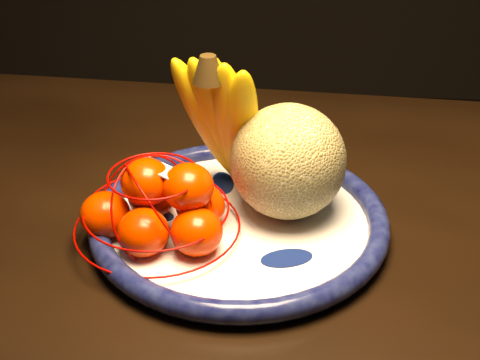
# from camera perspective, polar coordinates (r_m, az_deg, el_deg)

# --- Properties ---
(dining_table) EXTENTS (1.60, 1.01, 0.78)m
(dining_table) POSITION_cam_1_polar(r_m,az_deg,el_deg) (0.95, -9.71, -7.66)
(dining_table) COLOR black
(dining_table) RESTS_ON ground
(fruit_bowl) EXTENTS (0.38, 0.38, 0.03)m
(fruit_bowl) POSITION_cam_1_polar(r_m,az_deg,el_deg) (0.86, -0.07, -3.47)
(fruit_bowl) COLOR white
(fruit_bowl) RESTS_ON dining_table
(cantaloupe) EXTENTS (0.15, 0.15, 0.15)m
(cantaloupe) POSITION_cam_1_polar(r_m,az_deg,el_deg) (0.85, 4.12, 1.60)
(cantaloupe) COLOR olive
(cantaloupe) RESTS_ON fruit_bowl
(banana_bunch) EXTENTS (0.14, 0.14, 0.23)m
(banana_bunch) POSITION_cam_1_polar(r_m,az_deg,el_deg) (0.87, -1.32, 5.44)
(banana_bunch) COLOR #EEB804
(banana_bunch) RESTS_ON fruit_bowl
(mandarin_bag) EXTENTS (0.27, 0.27, 0.13)m
(mandarin_bag) POSITION_cam_1_polar(r_m,az_deg,el_deg) (0.82, -6.79, -2.37)
(mandarin_bag) COLOR #FF2B00
(mandarin_bag) RESTS_ON fruit_bowl
(price_tag) EXTENTS (0.08, 0.06, 0.01)m
(price_tag) POSITION_cam_1_polar(r_m,az_deg,el_deg) (0.80, -6.54, 0.82)
(price_tag) COLOR white
(price_tag) RESTS_ON mandarin_bag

